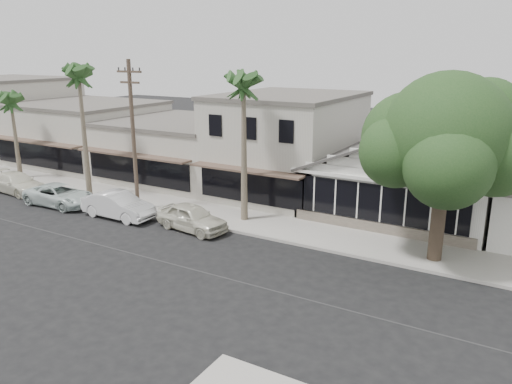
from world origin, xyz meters
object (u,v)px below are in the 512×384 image
Objects in this scene: car_1 at (118,205)px; car_2 at (60,195)px; car_0 at (192,217)px; car_3 at (17,183)px; shade_tree at (446,139)px; utility_pole at (133,133)px.

car_1 is 0.96× the size of car_2.
car_2 is at bearing 100.51° from car_0.
shade_tree is (27.22, 2.48, 5.02)m from car_3.
car_1 is (-5.00, -0.46, 0.03)m from car_0.
shade_tree reaches higher than car_1.
utility_pole is 17.25m from shade_tree.
utility_pole is 1.90× the size of car_3.
utility_pole is 2.11× the size of car_0.
shade_tree is at bearing 4.54° from utility_pole.
car_2 is at bearing -172.36° from shade_tree.
car_0 is at bearing -86.54° from car_3.
car_2 is 22.98m from shade_tree.
car_0 is at bearing -168.67° from shade_tree.
car_1 is 18.15m from shade_tree.
car_3 is at bearing 82.39° from car_2.
shade_tree is at bearing -80.44° from car_1.
car_1 is 5.00m from car_2.
car_3 is at bearing -174.79° from shade_tree.
shade_tree reaches higher than car_2.
shade_tree reaches higher than car_3.
car_1 reaches higher than car_2.
car_1 is at bearing -91.89° from utility_pole.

